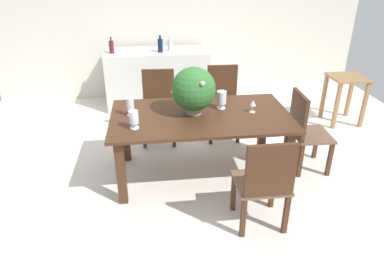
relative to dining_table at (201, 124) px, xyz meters
The scene contains 17 objects.
ground_plane 0.67m from the dining_table, 90.00° to the left, with size 7.04×7.04×0.00m, color silver.
back_wall 2.82m from the dining_table, 90.00° to the left, with size 6.40×0.10×2.60m, color beige.
dining_table is the anchor object (origin of this frame).
chair_near_right 1.09m from the dining_table, 65.83° to the right, with size 0.48×0.46×0.96m.
chair_far_left 1.09m from the dining_table, 113.93° to the left, with size 0.49×0.46×0.98m.
chair_far_right 1.09m from the dining_table, 65.54° to the left, with size 0.47×0.43×1.01m.
chair_foot_end 1.23m from the dining_table, ahead, with size 0.44×0.50×0.96m.
flower_centerpiece 0.40m from the dining_table, 148.40° to the left, with size 0.49×0.48×0.52m.
crystal_vase_left 0.79m from the dining_table, 159.87° to the right, with size 0.10×0.10×0.19m.
crystal_vase_center_near 0.38m from the dining_table, 29.35° to the left, with size 0.11×0.11×0.21m.
crystal_vase_right 0.80m from the dining_table, behind, with size 0.09×0.09×0.21m.
wine_glass 0.62m from the dining_table, ahead, with size 0.07×0.07×0.14m.
kitchen_counter 2.29m from the dining_table, 100.38° to the left, with size 1.69×0.67×0.94m, color silver.
wine_bottle_green 2.21m from the dining_table, 99.40° to the left, with size 0.08×0.08×0.27m.
wine_bottle_tall 2.48m from the dining_table, 117.42° to the left, with size 0.08×0.08×0.26m.
wine_bottle_dark 2.25m from the dining_table, 95.14° to the left, with size 0.07×0.07×0.23m.
side_table 2.66m from the dining_table, 26.73° to the left, with size 0.51×0.50×0.73m.
Camera 1 is at (-0.51, -3.66, 2.34)m, focal length 32.96 mm.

